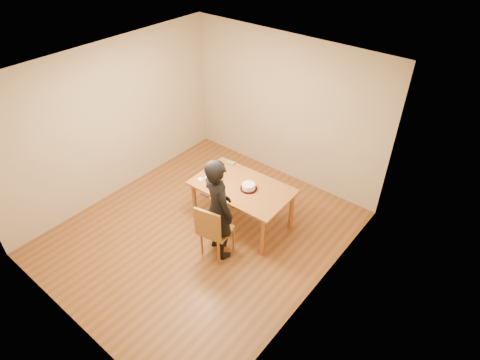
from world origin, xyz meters
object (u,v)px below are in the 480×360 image
Objects in this scene: dining_chair at (217,231)px; cake at (249,186)px; cake_plate at (249,189)px; person at (218,209)px; dining_table at (242,187)px.

cake reaches higher than dining_chair.
cake_plate is 1.26× the size of cake.
cake_plate is (-0.02, 0.78, 0.31)m from dining_chair.
cake reaches higher than cake_plate.
dining_chair is 0.39m from person.
person is (0.02, -0.74, 0.04)m from cake.
person is at bearing -88.29° from cake.
person is (0.00, 0.05, 0.39)m from dining_chair.
dining_table is at bearing -59.85° from person.
cake is at bearing -69.75° from person.
dining_table is 5.90× the size of cake_plate.
dining_table is at bearing -176.91° from cake.
dining_chair is 0.84m from cake_plate.
dining_table is 0.84m from dining_chair.
cake_plate reaches higher than dining_chair.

